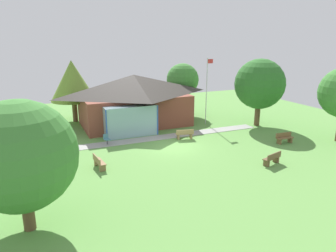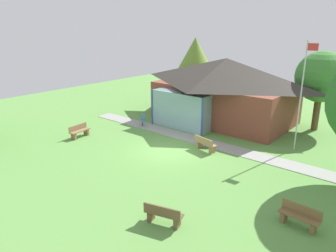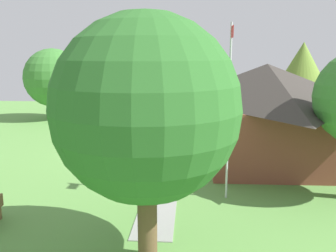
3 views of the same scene
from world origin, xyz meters
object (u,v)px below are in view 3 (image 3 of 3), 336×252
at_px(pavilion, 262,108).
at_px(patio_chair_west, 173,130).
at_px(flagpole, 229,106).
at_px(bench_mid_left, 111,125).
at_px(bench_rear_near_path, 144,156).
at_px(tree_lawn_corner, 53,78).
at_px(tree_behind_pavilion_left, 302,73).
at_px(tree_east_hedge, 146,109).

xyz_separation_m(pavilion, patio_chair_west, (-3.89, -4.95, -2.11)).
height_order(flagpole, bench_mid_left, flagpole).
relative_size(pavilion, bench_rear_near_path, 7.02).
relative_size(bench_mid_left, tree_lawn_corner, 0.26).
bearing_deg(bench_rear_near_path, flagpole, 54.65).
bearing_deg(flagpole, tree_behind_pavilion_left, 152.63).
height_order(flagpole, tree_behind_pavilion_left, flagpole).
xyz_separation_m(patio_chair_west, tree_lawn_corner, (-5.73, -10.09, 3.04)).
relative_size(tree_behind_pavilion_left, tree_lawn_corner, 1.06).
distance_m(bench_rear_near_path, tree_lawn_corner, 15.31).
relative_size(pavilion, patio_chair_west, 12.75).
distance_m(flagpole, tree_behind_pavilion_left, 13.26).
bearing_deg(tree_behind_pavilion_left, tree_east_hedge, -28.24).
relative_size(pavilion, bench_mid_left, 7.13).
xyz_separation_m(bench_rear_near_path, tree_lawn_corner, (-12.07, -8.90, 3.05)).
xyz_separation_m(flagpole, patio_chair_west, (-10.47, -2.43, -3.11)).
height_order(pavilion, patio_chair_west, pavilion).
distance_m(flagpole, tree_lawn_corner, 20.47).
bearing_deg(pavilion, tree_behind_pavilion_left, 145.48).
distance_m(bench_rear_near_path, patio_chair_west, 6.45).
bearing_deg(tree_east_hedge, bench_rear_near_path, -172.51).
height_order(flagpole, patio_chair_west, flagpole).
relative_size(tree_behind_pavilion_left, tree_east_hedge, 0.96).
bearing_deg(tree_east_hedge, flagpole, 149.45).
bearing_deg(tree_east_hedge, bench_mid_left, -164.66).
distance_m(bench_rear_near_path, tree_behind_pavilion_left, 12.90).
distance_m(bench_rear_near_path, tree_east_hedge, 9.20).
bearing_deg(bench_rear_near_path, tree_lawn_corner, -130.11).
height_order(bench_mid_left, patio_chair_west, patio_chair_west).
relative_size(flagpole, tree_behind_pavilion_left, 1.05).
bearing_deg(pavilion, tree_lawn_corner, -122.62).
bearing_deg(flagpole, tree_lawn_corner, -142.31).
height_order(flagpole, tree_east_hedge, flagpole).
distance_m(flagpole, patio_chair_west, 11.19).
xyz_separation_m(bench_mid_left, bench_rear_near_path, (7.88, 3.36, 0.00)).
bearing_deg(tree_lawn_corner, tree_east_hedge, 26.07).
height_order(pavilion, bench_mid_left, pavilion).
bearing_deg(patio_chair_west, bench_mid_left, 53.44).
distance_m(flagpole, bench_rear_near_path, 6.31).
relative_size(pavilion, flagpole, 1.70).
bearing_deg(flagpole, bench_mid_left, -149.87).
distance_m(pavilion, bench_mid_left, 11.14).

